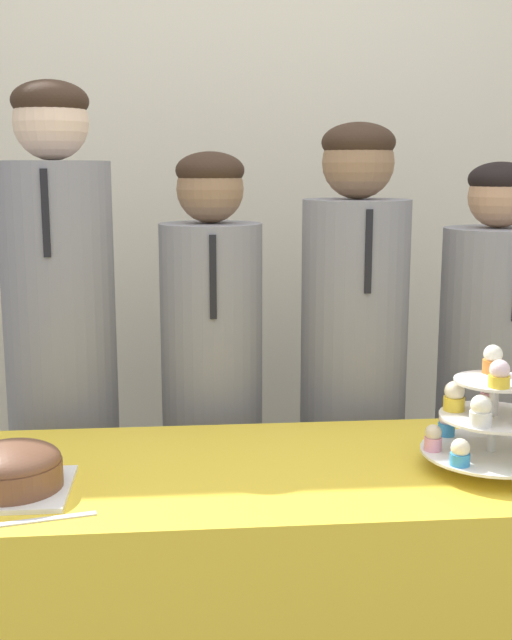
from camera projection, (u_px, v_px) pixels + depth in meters
name	position (u px, v px, depth m)	size (l,w,h in m)	color
wall_back	(243.00, 176.00, 2.95)	(9.00, 0.06, 2.70)	beige
table	(289.00, 619.00, 1.82)	(1.58, 0.60, 0.74)	yellow
round_cake	(12.00, 469.00, 1.60)	(0.23, 0.23, 0.10)	white
cupcake_stand	(493.00, 419.00, 1.71)	(0.30, 0.30, 0.26)	silver
student_0	(63.00, 389.00, 2.24)	(0.30, 0.31, 1.60)	gray
student_1	(213.00, 416.00, 2.29)	(0.29, 0.29, 1.42)	gray
student_2	(353.00, 399.00, 2.32)	(0.30, 0.31, 1.50)	gray
student_3	(487.00, 416.00, 2.37)	(0.30, 0.31, 1.40)	gray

